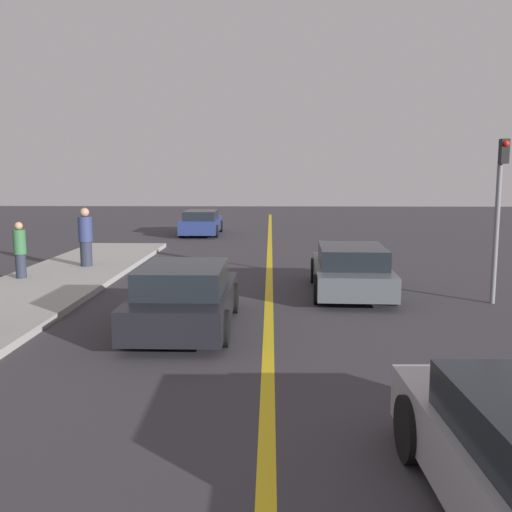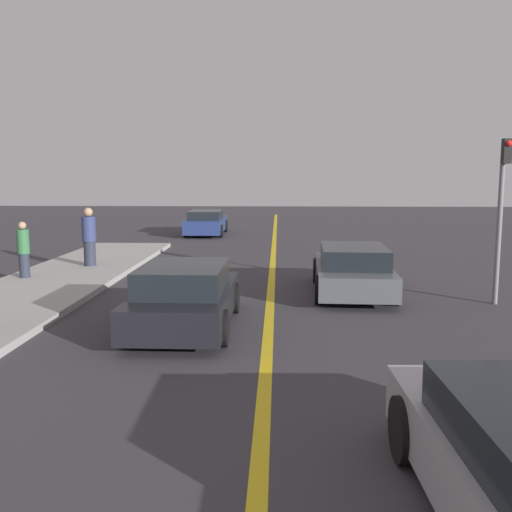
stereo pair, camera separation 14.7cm
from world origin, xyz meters
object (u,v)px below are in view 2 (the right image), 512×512
car_parked_left_lot (206,223)px  pedestrian_mid_group (24,250)px  car_far_distant (353,270)px  traffic_light (501,204)px  pedestrian_far_standing (89,237)px  car_ahead_center (185,297)px

car_parked_left_lot → pedestrian_mid_group: size_ratio=2.97×
car_far_distant → car_parked_left_lot: (-5.56, 14.55, 0.00)m
traffic_light → pedestrian_far_standing: bearing=158.3°
traffic_light → car_parked_left_lot: bearing=119.2°
pedestrian_far_standing → traffic_light: (11.02, -4.40, 1.28)m
car_parked_left_lot → traffic_light: (8.75, -15.68, 1.74)m
car_ahead_center → pedestrian_mid_group: 6.97m
pedestrian_mid_group → car_parked_left_lot: bearing=75.8°
car_parked_left_lot → traffic_light: traffic_light is taller
car_parked_left_lot → pedestrian_mid_group: bearing=-104.7°
car_far_distant → car_parked_left_lot: 15.58m
car_ahead_center → pedestrian_mid_group: bearing=139.3°
car_ahead_center → car_far_distant: (3.71, 3.47, -0.01)m
pedestrian_mid_group → pedestrian_far_standing: 2.45m
car_far_distant → traffic_light: bearing=-16.9°
car_ahead_center → pedestrian_far_standing: size_ratio=2.21×
pedestrian_far_standing → traffic_light: bearing=-21.7°
car_parked_left_lot → pedestrian_far_standing: size_ratio=2.53×
car_far_distant → pedestrian_far_standing: size_ratio=2.39×
car_far_distant → pedestrian_mid_group: size_ratio=2.80×
car_ahead_center → traffic_light: size_ratio=1.07×
car_far_distant → pedestrian_far_standing: pedestrian_far_standing is taller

